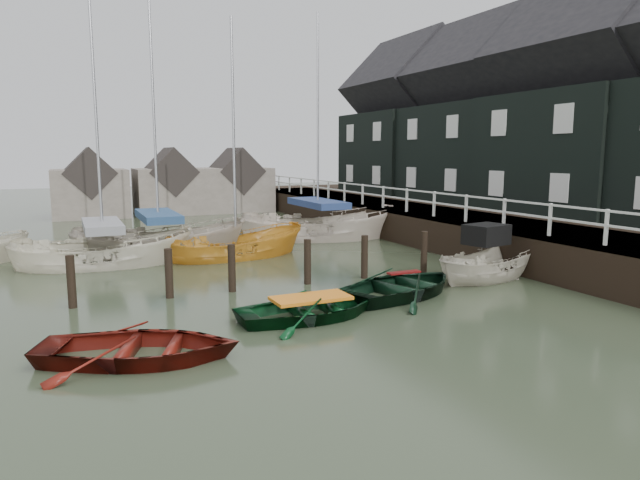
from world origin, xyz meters
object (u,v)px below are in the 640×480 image
rowboat_green (311,318)px  sailboat_c (236,257)px  sailboat_d (318,238)px  rowboat_dkgreen (403,295)px  rowboat_red (140,360)px  motorboat (488,276)px  sailboat_a (105,264)px  sailboat_b (160,253)px

rowboat_green → sailboat_c: 8.87m
rowboat_green → sailboat_d: bearing=-25.4°
rowboat_green → rowboat_dkgreen: (3.31, 1.00, 0.00)m
rowboat_red → rowboat_dkgreen: rowboat_dkgreen is taller
sailboat_c → rowboat_dkgreen: bearing=-167.2°
rowboat_red → rowboat_dkgreen: size_ratio=0.93×
sailboat_d → sailboat_c: bearing=141.3°
motorboat → sailboat_d: (-1.49, 10.16, -0.04)m
rowboat_green → sailboat_a: bearing=23.9°
sailboat_a → sailboat_b: sailboat_b is taller
rowboat_green → sailboat_a: 10.04m
sailboat_a → rowboat_red: bearing=-175.3°
sailboat_a → sailboat_b: 2.60m
rowboat_red → sailboat_d: (9.69, 13.14, 0.06)m
motorboat → rowboat_green: bearing=91.8°
rowboat_red → motorboat: motorboat is taller
rowboat_green → rowboat_dkgreen: 3.45m
motorboat → rowboat_red: bearing=92.8°
motorboat → sailboat_d: bearing=-3.7°
rowboat_red → rowboat_dkgreen: (7.50, 2.25, 0.00)m
rowboat_red → rowboat_green: size_ratio=1.06×
rowboat_dkgreen → sailboat_d: (2.19, 10.89, 0.06)m
rowboat_red → rowboat_dkgreen: 7.83m
rowboat_dkgreen → sailboat_b: bearing=10.7°
motorboat → sailboat_a: (-11.15, 7.42, -0.03)m
motorboat → sailboat_c: bearing=29.6°
sailboat_a → sailboat_c: sailboat_a is taller
rowboat_green → sailboat_d: (5.49, 11.89, 0.06)m
motorboat → sailboat_a: 13.39m
rowboat_green → sailboat_c: bearing=-4.8°
sailboat_c → sailboat_d: 5.72m
rowboat_dkgreen → sailboat_c: (-2.66, 7.84, 0.01)m
rowboat_dkgreen → rowboat_red: bearing=88.4°
rowboat_red → sailboat_b: sailboat_b is taller
motorboat → sailboat_a: sailboat_a is taller
sailboat_a → sailboat_c: 4.82m
sailboat_a → sailboat_d: bearing=-69.2°
rowboat_dkgreen → sailboat_d: bearing=-29.6°
sailboat_a → sailboat_c: (4.81, -0.30, -0.05)m
sailboat_c → sailboat_d: bearing=-63.8°
rowboat_red → sailboat_d: bearing=-15.3°
rowboat_red → sailboat_a: size_ratio=0.34×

